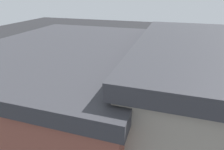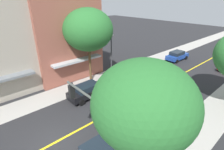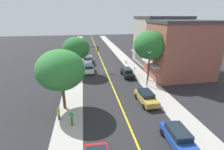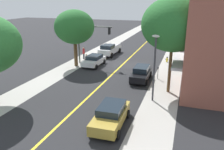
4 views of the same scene
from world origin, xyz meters
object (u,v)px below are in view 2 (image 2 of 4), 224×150
Objects in this scene: black_sedan_left_curb at (88,90)px; blue_sedan_left_curb at (177,55)px; street_tree_right_corner at (88,30)px; gold_sedan_left_curb at (149,67)px; parking_meter at (72,86)px; street_tree_left_far at (144,104)px; traffic_light_mast at (101,128)px; street_lamp at (111,51)px.

blue_sedan_left_curb is (0.03, 18.26, -0.00)m from black_sedan_left_curb.
street_tree_right_corner is 10.21m from gold_sedan_left_curb.
street_tree_right_corner reaches higher than parking_meter.
street_tree_left_far is 16.97m from gold_sedan_left_curb.
traffic_light_mast is (-1.40, -1.58, -1.44)m from street_tree_left_far.
street_tree_right_corner is at bearing 112.97° from parking_meter.
parking_meter is 11.49m from gold_sedan_left_curb.
street_lamp is 6.22m from black_sedan_left_curb.
street_lamp is 1.29× the size of gold_sedan_left_curb.
street_tree_left_far reaches higher than traffic_light_mast.
traffic_light_mast reaches higher than gold_sedan_left_curb.
street_tree_right_corner reaches higher than traffic_light_mast.
street_lamp is 1.30× the size of blue_sedan_left_curb.
traffic_light_mast is 1.23× the size of blue_sedan_left_curb.
blue_sedan_left_curb reaches higher than gold_sedan_left_curb.
street_tree_right_corner reaches higher than black_sedan_left_curb.
street_tree_right_corner is 1.98× the size of blue_sedan_left_curb.
traffic_light_mast is 24.44m from blue_sedan_left_curb.
black_sedan_left_curb is (2.07, -5.11, -2.87)m from street_lamp.
traffic_light_mast is (11.39, -7.15, -2.69)m from street_tree_right_corner.
traffic_light_mast is at bearing -131.45° from street_tree_left_far.
gold_sedan_left_curb is (2.18, 5.27, -2.86)m from street_lamp.
blue_sedan_left_curb is at bearing 84.78° from parking_meter.
street_lamp reaches higher than blue_sedan_left_curb.
traffic_light_mast reaches higher than parking_meter.
street_tree_right_corner reaches higher than blue_sedan_left_curb.
gold_sedan_left_curb is at bearing -177.91° from blue_sedan_left_curb.
blue_sedan_left_curb reaches higher than black_sedan_left_curb.
gold_sedan_left_curb is (0.11, 10.38, 0.01)m from black_sedan_left_curb.
street_tree_left_far is 1.27× the size of street_lamp.
street_lamp is (-10.25, 9.70, -0.10)m from traffic_light_mast.
street_tree_left_far is (12.79, -5.57, -1.25)m from street_tree_right_corner.
street_tree_left_far reaches higher than blue_sedan_left_curb.
traffic_light_mast is 1.20× the size of black_sedan_left_curb.
parking_meter is 0.32× the size of blue_sedan_left_curb.
street_tree_right_corner is at bearing 156.47° from street_tree_left_far.
street_tree_right_corner is 1.95× the size of black_sedan_left_curb.
street_lamp is 13.62m from blue_sedan_left_curb.
street_tree_left_far is at bearing -146.80° from gold_sedan_left_curb.
traffic_light_mast reaches higher than blue_sedan_left_curb.
street_lamp is at bearing 172.43° from blue_sedan_left_curb.
street_tree_right_corner is 13.72m from traffic_light_mast.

